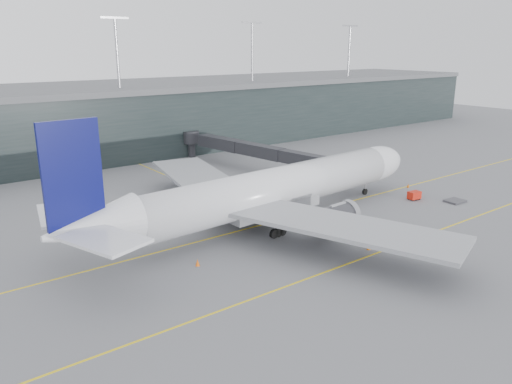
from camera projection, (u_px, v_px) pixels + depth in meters
ground at (229, 221)px, 70.07m from camera, size 320.00×320.00×0.00m
taxiline_a at (245, 229)px, 67.01m from camera, size 160.00×0.25×0.02m
taxiline_b at (331, 270)px, 54.78m from camera, size 160.00×0.25×0.02m
taxiline_lead_main at (189, 185)px, 88.26m from camera, size 0.25×60.00×0.02m
terminal at (84, 120)px, 112.27m from camera, size 240.00×36.00×29.00m
main_aircraft at (274, 190)px, 68.27m from camera, size 60.21×56.48×16.88m
jet_bridge at (254, 149)px, 97.61m from camera, size 8.14×43.22×5.70m
gse_cart at (414, 195)px, 79.67m from camera, size 2.13×1.49×1.36m
baggage_dolly at (455, 201)px, 78.63m from camera, size 3.09×2.52×0.30m
uld_a at (171, 202)px, 75.45m from camera, size 2.37×2.14×1.78m
uld_b at (166, 201)px, 75.86m from camera, size 2.30×1.92×1.96m
uld_c at (196, 197)px, 77.81m from camera, size 2.19×1.81×1.89m
cone_nose at (408, 185)px, 86.66m from camera, size 0.45×0.45×0.71m
cone_wing_stbd at (369, 247)px, 60.20m from camera, size 0.47×0.47×0.75m
cone_wing_port at (245, 191)px, 83.28m from camera, size 0.46×0.46×0.73m
cone_tail at (198, 262)px, 55.75m from camera, size 0.50×0.50×0.79m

